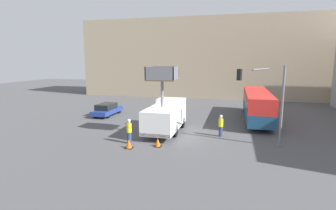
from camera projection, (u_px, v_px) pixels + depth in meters
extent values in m
plane|color=#4C4C4F|center=(172.00, 135.00, 22.61)|extent=(120.00, 120.00, 0.00)
cube|color=tan|center=(207.00, 58.00, 47.83)|extent=(44.00, 10.00, 13.56)
cube|color=white|center=(171.00, 110.00, 25.11)|extent=(2.51, 1.92, 2.29)
cube|color=white|center=(162.00, 119.00, 22.09)|extent=(2.51, 4.47, 1.92)
cube|color=red|center=(155.00, 136.00, 20.13)|extent=(2.46, 0.10, 0.24)
cylinder|color=black|center=(160.00, 121.00, 25.56)|extent=(0.30, 1.07, 1.07)
cylinder|color=black|center=(182.00, 122.00, 25.02)|extent=(0.30, 1.07, 1.07)
cylinder|color=black|center=(150.00, 129.00, 22.51)|extent=(0.30, 1.07, 1.07)
cylinder|color=black|center=(175.00, 130.00, 21.97)|extent=(0.30, 1.07, 1.07)
cylinder|color=slate|center=(162.00, 94.00, 21.74)|extent=(0.24, 0.24, 2.30)
cube|color=brown|center=(162.00, 80.00, 21.54)|extent=(2.38, 1.88, 0.10)
cube|color=slate|center=(149.00, 73.00, 21.72)|extent=(0.08, 1.88, 1.05)
cube|color=slate|center=(176.00, 73.00, 21.16)|extent=(0.08, 1.88, 1.05)
cube|color=slate|center=(165.00, 72.00, 22.31)|extent=(2.38, 0.08, 1.05)
cube|color=slate|center=(159.00, 73.00, 20.58)|extent=(2.38, 0.08, 1.05)
cube|color=navy|center=(257.00, 110.00, 28.29)|extent=(2.43, 12.39, 1.18)
cube|color=red|center=(257.00, 98.00, 28.07)|extent=(2.43, 12.39, 1.44)
cube|color=black|center=(257.00, 100.00, 28.11)|extent=(2.45, 11.90, 0.63)
cylinder|color=black|center=(245.00, 108.00, 32.30)|extent=(0.30, 1.07, 1.07)
cylinder|color=black|center=(263.00, 109.00, 31.79)|extent=(0.30, 1.07, 1.07)
cylinder|color=black|center=(248.00, 122.00, 24.96)|extent=(0.30, 1.07, 1.07)
cylinder|color=black|center=(271.00, 123.00, 24.44)|extent=(0.30, 1.07, 1.07)
cylinder|color=slate|center=(282.00, 107.00, 18.98)|extent=(0.18, 0.18, 5.98)
cylinder|color=slate|center=(261.00, 69.00, 19.56)|extent=(1.48, 3.12, 0.13)
cube|color=black|center=(239.00, 75.00, 20.66)|extent=(0.42, 0.42, 0.90)
sphere|color=red|center=(240.00, 71.00, 20.62)|extent=(0.20, 0.20, 0.20)
cylinder|color=navy|center=(129.00, 138.00, 20.19)|extent=(0.32, 0.32, 0.88)
cylinder|color=yellow|center=(129.00, 128.00, 20.06)|extent=(0.38, 0.38, 0.70)
sphere|color=tan|center=(129.00, 122.00, 19.98)|extent=(0.24, 0.24, 0.24)
sphere|color=white|center=(129.00, 121.00, 19.97)|extent=(0.25, 0.25, 0.25)
cylinder|color=navy|center=(221.00, 131.00, 22.08)|extent=(0.32, 0.32, 0.85)
cylinder|color=yellow|center=(221.00, 123.00, 21.95)|extent=(0.38, 0.38, 0.67)
sphere|color=tan|center=(221.00, 118.00, 21.88)|extent=(0.23, 0.23, 0.23)
sphere|color=white|center=(221.00, 116.00, 21.86)|extent=(0.24, 0.24, 0.24)
cube|color=black|center=(158.00, 146.00, 19.52)|extent=(0.55, 0.55, 0.03)
cone|color=#F25B0F|center=(158.00, 142.00, 19.47)|extent=(0.44, 0.44, 0.63)
cube|color=black|center=(129.00, 148.00, 19.16)|extent=(0.59, 0.59, 0.03)
cone|color=#F25B0F|center=(129.00, 144.00, 19.11)|extent=(0.47, 0.47, 0.67)
cube|color=navy|center=(107.00, 111.00, 30.76)|extent=(1.89, 4.74, 0.50)
cube|color=black|center=(106.00, 106.00, 30.44)|extent=(1.66, 2.61, 0.64)
cylinder|color=black|center=(107.00, 110.00, 32.40)|extent=(0.22, 0.64, 0.64)
cylinder|color=black|center=(119.00, 111.00, 32.00)|extent=(0.22, 0.64, 0.64)
cylinder|color=black|center=(95.00, 115.00, 29.59)|extent=(0.22, 0.64, 0.64)
cylinder|color=black|center=(108.00, 115.00, 29.19)|extent=(0.22, 0.64, 0.64)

